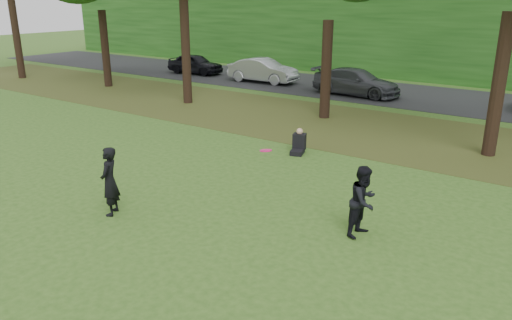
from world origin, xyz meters
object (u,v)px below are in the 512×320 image
(frisbee, at_px, (266,150))
(seated_person, at_px, (299,144))
(player_right, at_px, (364,201))
(player_left, at_px, (110,181))

(frisbee, xyz_separation_m, seated_person, (-2.25, 5.33, -1.52))
(player_right, height_order, seated_person, player_right)
(player_right, bearing_deg, frisbee, 120.92)
(player_right, relative_size, frisbee, 4.28)
(player_left, distance_m, frisbee, 3.91)
(player_left, relative_size, seated_person, 2.04)
(player_left, bearing_deg, seated_person, 140.31)
(player_left, height_order, frisbee, frisbee)
(player_left, xyz_separation_m, player_right, (5.43, 2.49, -0.04))
(player_left, relative_size, frisbee, 4.51)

